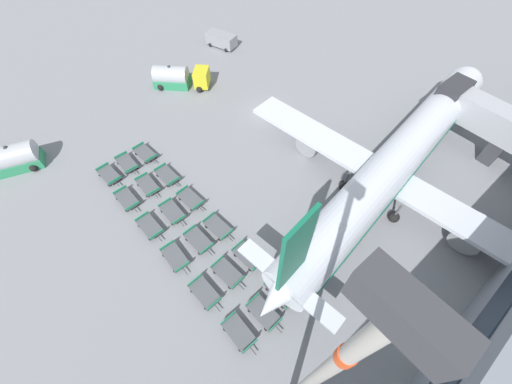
{
  "coord_description": "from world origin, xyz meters",
  "views": [
    {
      "loc": [
        24.38,
        -22.11,
        27.36
      ],
      "look_at": [
        10.4,
        -10.28,
        2.31
      ],
      "focal_mm": 22.0,
      "sensor_mm": 36.0,
      "label": 1
    }
  ],
  "objects_px": {
    "baggage_dolly_row_mid_a_col_d": "(198,240)",
    "baggage_dolly_row_mid_b_col_d": "(218,227)",
    "fuel_tanker_primary": "(178,78)",
    "baggage_dolly_row_near_col_a": "(109,175)",
    "baggage_dolly_row_mid_a_col_c": "(172,212)",
    "apron_light_mast": "(319,375)",
    "fuel_tanker_secondary": "(7,160)",
    "baggage_dolly_row_near_col_c": "(150,227)",
    "baggage_dolly_row_mid_a_col_f": "(264,313)",
    "baggage_dolly_row_near_col_d": "(175,257)",
    "service_van": "(221,40)",
    "baggage_dolly_row_mid_b_col_c": "(191,199)",
    "airplane": "(392,166)",
    "baggage_dolly_row_mid_b_col_a": "(145,153)",
    "baggage_dolly_row_mid_b_col_b": "(167,175)",
    "baggage_dolly_row_mid_b_col_f": "(281,291)",
    "baggage_dolly_row_mid_b_col_e": "(248,256)",
    "baggage_dolly_row_mid_a_col_e": "(228,273)",
    "baggage_dolly_row_near_col_f": "(239,332)",
    "baggage_dolly_row_near_col_b": "(127,199)",
    "baggage_dolly_row_near_col_e": "(205,293)",
    "baggage_dolly_row_mid_a_col_a": "(127,163)",
    "baggage_dolly_row_mid_a_col_b": "(148,185)"
  },
  "relations": [
    {
      "from": "baggage_dolly_row_near_col_e",
      "to": "baggage_dolly_row_mid_b_col_f",
      "type": "relative_size",
      "value": 1.01
    },
    {
      "from": "baggage_dolly_row_mid_b_col_c",
      "to": "baggage_dolly_row_mid_a_col_c",
      "type": "bearing_deg",
      "value": -85.11
    },
    {
      "from": "baggage_dolly_row_near_col_c",
      "to": "baggage_dolly_row_mid_a_col_d",
      "type": "bearing_deg",
      "value": 32.9
    },
    {
      "from": "baggage_dolly_row_mid_b_col_a",
      "to": "baggage_dolly_row_mid_b_col_d",
      "type": "relative_size",
      "value": 1.0
    },
    {
      "from": "baggage_dolly_row_near_col_f",
      "to": "baggage_dolly_row_near_col_a",
      "type": "bearing_deg",
      "value": -177.77
    },
    {
      "from": "baggage_dolly_row_near_col_c",
      "to": "baggage_dolly_row_mid_a_col_f",
      "type": "distance_m",
      "value": 13.8
    },
    {
      "from": "baggage_dolly_row_mid_a_col_c",
      "to": "baggage_dolly_row_mid_b_col_b",
      "type": "relative_size",
      "value": 0.99
    },
    {
      "from": "fuel_tanker_secondary",
      "to": "baggage_dolly_row_mid_b_col_f",
      "type": "xyz_separation_m",
      "value": [
        30.25,
        13.53,
        -0.88
      ]
    },
    {
      "from": "airplane",
      "to": "baggage_dolly_row_mid_b_col_c",
      "type": "height_order",
      "value": "airplane"
    },
    {
      "from": "baggage_dolly_row_near_col_c",
      "to": "baggage_dolly_row_mid_a_col_a",
      "type": "height_order",
      "value": "same"
    },
    {
      "from": "fuel_tanker_primary",
      "to": "baggage_dolly_row_near_col_a",
      "type": "relative_size",
      "value": 2.03
    },
    {
      "from": "fuel_tanker_primary",
      "to": "fuel_tanker_secondary",
      "type": "xyz_separation_m",
      "value": [
        1.12,
        -22.89,
        0.04
      ]
    },
    {
      "from": "baggage_dolly_row_mid_a_col_d",
      "to": "baggage_dolly_row_mid_b_col_d",
      "type": "bearing_deg",
      "value": 89.21
    },
    {
      "from": "baggage_dolly_row_near_col_b",
      "to": "baggage_dolly_row_mid_a_col_b",
      "type": "distance_m",
      "value": 2.57
    },
    {
      "from": "fuel_tanker_primary",
      "to": "baggage_dolly_row_near_col_f",
      "type": "distance_m",
      "value": 34.66
    },
    {
      "from": "baggage_dolly_row_mid_a_col_b",
      "to": "baggage_dolly_row_mid_a_col_f",
      "type": "distance_m",
      "value": 18.14
    },
    {
      "from": "fuel_tanker_secondary",
      "to": "baggage_dolly_row_near_col_f",
      "type": "bearing_deg",
      "value": 15.96
    },
    {
      "from": "baggage_dolly_row_near_col_b",
      "to": "baggage_dolly_row_near_col_c",
      "type": "bearing_deg",
      "value": 2.67
    },
    {
      "from": "fuel_tanker_secondary",
      "to": "baggage_dolly_row_mid_b_col_c",
      "type": "distance_m",
      "value": 21.38
    },
    {
      "from": "baggage_dolly_row_near_col_d",
      "to": "baggage_dolly_row_mid_b_col_d",
      "type": "relative_size",
      "value": 0.99
    },
    {
      "from": "service_van",
      "to": "baggage_dolly_row_mid_b_col_d",
      "type": "height_order",
      "value": "service_van"
    },
    {
      "from": "baggage_dolly_row_near_col_b",
      "to": "baggage_dolly_row_mid_a_col_d",
      "type": "bearing_deg",
      "value": 18.89
    },
    {
      "from": "baggage_dolly_row_mid_a_col_b",
      "to": "baggage_dolly_row_mid_b_col_a",
      "type": "height_order",
      "value": "same"
    },
    {
      "from": "fuel_tanker_primary",
      "to": "baggage_dolly_row_mid_b_col_c",
      "type": "distance_m",
      "value": 20.67
    },
    {
      "from": "baggage_dolly_row_near_col_f",
      "to": "baggage_dolly_row_mid_a_col_e",
      "type": "distance_m",
      "value": 5.1
    },
    {
      "from": "baggage_dolly_row_near_col_b",
      "to": "baggage_dolly_row_near_col_d",
      "type": "distance_m",
      "value": 8.88
    },
    {
      "from": "fuel_tanker_primary",
      "to": "baggage_dolly_row_near_col_b",
      "type": "distance_m",
      "value": 20.46
    },
    {
      "from": "baggage_dolly_row_near_col_a",
      "to": "baggage_dolly_row_mid_b_col_c",
      "type": "bearing_deg",
      "value": 30.78
    },
    {
      "from": "baggage_dolly_row_near_col_c",
      "to": "baggage_dolly_row_mid_b_col_a",
      "type": "relative_size",
      "value": 0.99
    },
    {
      "from": "baggage_dolly_row_mid_a_col_e",
      "to": "baggage_dolly_row_mid_b_col_c",
      "type": "distance_m",
      "value": 9.17
    },
    {
      "from": "baggage_dolly_row_mid_b_col_e",
      "to": "airplane",
      "type": "bearing_deg",
      "value": 79.88
    },
    {
      "from": "baggage_dolly_row_mid_b_col_d",
      "to": "baggage_dolly_row_near_col_f",
      "type": "bearing_deg",
      "value": -26.46
    },
    {
      "from": "baggage_dolly_row_near_col_d",
      "to": "baggage_dolly_row_near_col_e",
      "type": "distance_m",
      "value": 4.5
    },
    {
      "from": "airplane",
      "to": "baggage_dolly_row_mid_b_col_e",
      "type": "distance_m",
      "value": 16.93
    },
    {
      "from": "baggage_dolly_row_near_col_b",
      "to": "apron_light_mast",
      "type": "relative_size",
      "value": 0.16
    },
    {
      "from": "baggage_dolly_row_mid_b_col_e",
      "to": "apron_light_mast",
      "type": "xyz_separation_m",
      "value": [
        10.4,
        -4.52,
        12.52
      ]
    },
    {
      "from": "service_van",
      "to": "baggage_dolly_row_near_col_c",
      "type": "xyz_separation_m",
      "value": [
        22.98,
        -25.84,
        -0.64
      ]
    },
    {
      "from": "baggage_dolly_row_mid_a_col_c",
      "to": "apron_light_mast",
      "type": "xyz_separation_m",
      "value": [
        19.06,
        -1.71,
        12.52
      ]
    },
    {
      "from": "service_van",
      "to": "baggage_dolly_row_near_col_c",
      "type": "bearing_deg",
      "value": -48.35
    },
    {
      "from": "baggage_dolly_row_mid_a_col_a",
      "to": "baggage_dolly_row_mid_a_col_e",
      "type": "relative_size",
      "value": 0.99
    },
    {
      "from": "apron_light_mast",
      "to": "baggage_dolly_row_mid_b_col_f",
      "type": "bearing_deg",
      "value": 142.53
    },
    {
      "from": "baggage_dolly_row_mid_a_col_c",
      "to": "baggage_dolly_row_mid_a_col_e",
      "type": "relative_size",
      "value": 0.99
    },
    {
      "from": "baggage_dolly_row_near_col_b",
      "to": "baggage_dolly_row_mid_b_col_d",
      "type": "bearing_deg",
      "value": 30.94
    },
    {
      "from": "baggage_dolly_row_near_col_f",
      "to": "fuel_tanker_secondary",
      "type": "bearing_deg",
      "value": -164.04
    },
    {
      "from": "airplane",
      "to": "baggage_dolly_row_mid_b_col_a",
      "type": "height_order",
      "value": "airplane"
    },
    {
      "from": "baggage_dolly_row_near_col_b",
      "to": "baggage_dolly_row_mid_b_col_b",
      "type": "distance_m",
      "value": 4.89
    },
    {
      "from": "baggage_dolly_row_near_col_a",
      "to": "baggage_dolly_row_mid_a_col_f",
      "type": "height_order",
      "value": "same"
    },
    {
      "from": "baggage_dolly_row_mid_b_col_e",
      "to": "baggage_dolly_row_near_col_f",
      "type": "bearing_deg",
      "value": -45.53
    },
    {
      "from": "fuel_tanker_secondary",
      "to": "baggage_dolly_row_near_col_d",
      "type": "distance_m",
      "value": 23.13
    },
    {
      "from": "baggage_dolly_row_near_col_f",
      "to": "baggage_dolly_row_near_col_d",
      "type": "bearing_deg",
      "value": -176.98
    }
  ]
}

